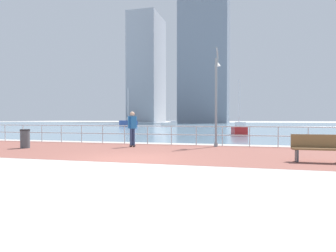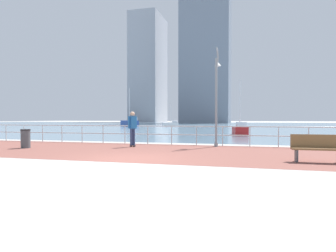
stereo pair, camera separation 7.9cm
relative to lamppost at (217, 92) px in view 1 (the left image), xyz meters
name	(u,v)px [view 1 (the left image)]	position (x,y,z in m)	size (l,w,h in m)	color
ground	(220,127)	(-2.52, 34.18, -2.84)	(220.00, 220.00, 0.00)	#ADAAA5
brick_paving	(153,151)	(-2.52, -3.01, -2.84)	(28.00, 6.88, 0.01)	brown
harbor_water	(224,125)	(-2.52, 45.43, -2.84)	(180.00, 88.00, 0.00)	#6B899E
waterfront_railing	(171,131)	(-2.52, 0.43, -2.11)	(25.25, 0.06, 1.06)	#B2BCC1
lamppost	(217,92)	(0.00, 0.00, 0.00)	(0.36, 0.82, 5.14)	gray
skateboarder	(132,126)	(-4.12, -1.38, -1.75)	(0.40, 0.52, 1.80)	black
trash_bin	(25,139)	(-8.98, -3.29, -2.37)	(0.46, 0.46, 0.93)	#474C51
park_bench	(317,148)	(3.74, -4.73, -2.36)	(1.60, 0.46, 0.92)	brown
sailboat_teal	(170,124)	(-12.28, 38.45, -2.44)	(3.02, 2.37, 4.19)	white
sailboat_gray	(128,123)	(-19.17, 34.81, -2.17)	(4.65, 4.59, 7.01)	#284799
sailboat_ivory	(239,130)	(0.99, 10.91, -2.38)	(1.49, 3.57, 4.87)	#B21E1E
tower_brick	(147,69)	(-36.10, 95.55, 18.24)	(11.08, 17.21, 43.84)	#A3A8B2
tower_glass	(205,54)	(-11.00, 80.77, 19.86)	(15.07, 17.32, 47.06)	slate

